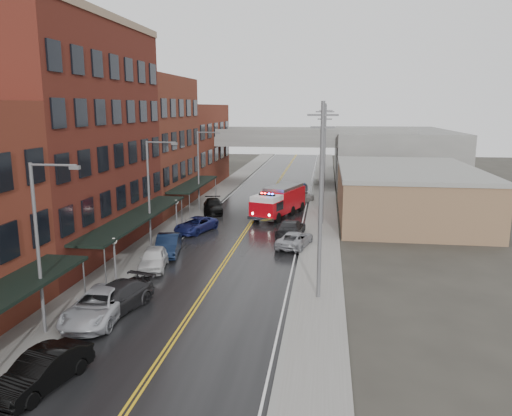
{
  "coord_description": "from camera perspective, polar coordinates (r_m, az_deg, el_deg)",
  "views": [
    {
      "loc": [
        7.48,
        -14.38,
        11.65
      ],
      "look_at": [
        1.49,
        27.82,
        3.0
      ],
      "focal_mm": 35.0,
      "sensor_mm": 36.0,
      "label": 1
    }
  ],
  "objects": [
    {
      "name": "street_lamp_1",
      "position": [
        41.38,
        -11.86,
        2.24
      ],
      "size": [
        2.64,
        0.22,
        9.0
      ],
      "color": "#59595B",
      "rests_on": "ground"
    },
    {
      "name": "awning_2",
      "position": [
        57.55,
        -7.1,
        2.72
      ],
      "size": [
        2.6,
        13.0,
        3.09
      ],
      "color": "black",
      "rests_on": "ground"
    },
    {
      "name": "street_lamp_0",
      "position": [
        27.2,
        -23.31,
        -3.24
      ],
      "size": [
        2.64,
        0.22,
        9.0
      ],
      "color": "#59595B",
      "rests_on": "ground"
    },
    {
      "name": "parked_car_left_6",
      "position": [
        47.59,
        -6.88,
        -1.92
      ],
      "size": [
        3.85,
        5.48,
        1.39
      ],
      "primitive_type": "imported",
      "rotation": [
        0.0,
        0.0,
        -0.34
      ],
      "color": "navy",
      "rests_on": "ground"
    },
    {
      "name": "parked_car_right_0",
      "position": [
        42.33,
        4.45,
        -3.58
      ],
      "size": [
        3.28,
        5.27,
        1.36
      ],
      "primitive_type": "imported",
      "rotation": [
        0.0,
        0.0,
        2.92
      ],
      "color": "#96989E",
      "rests_on": "ground"
    },
    {
      "name": "parked_car_left_4",
      "position": [
        37.4,
        -11.62,
        -5.66
      ],
      "size": [
        2.68,
        4.89,
        1.58
      ],
      "primitive_type": "imported",
      "rotation": [
        0.0,
        0.0,
        0.19
      ],
      "color": "silver",
      "rests_on": "ground"
    },
    {
      "name": "brick_building_far",
      "position": [
        75.52,
        -7.98,
        7.07
      ],
      "size": [
        9.0,
        20.0,
        12.0
      ],
      "primitive_type": "cube",
      "color": "maroon",
      "rests_on": "ground"
    },
    {
      "name": "parked_car_left_7",
      "position": [
        56.09,
        -4.94,
        0.23
      ],
      "size": [
        3.33,
        5.61,
        1.52
      ],
      "primitive_type": "imported",
      "rotation": [
        0.0,
        0.0,
        0.24
      ],
      "color": "black",
      "rests_on": "ground"
    },
    {
      "name": "parked_car_right_2",
      "position": [
        61.62,
        5.14,
        1.32
      ],
      "size": [
        3.54,
        5.29,
        1.67
      ],
      "primitive_type": "imported",
      "rotation": [
        0.0,
        0.0,
        2.79
      ],
      "color": "#B5B5B5",
      "rests_on": "ground"
    },
    {
      "name": "overpass",
      "position": [
        76.96,
        2.5,
        7.24
      ],
      "size": [
        40.0,
        10.0,
        7.5
      ],
      "color": "slate",
      "rests_on": "ground"
    },
    {
      "name": "parked_car_left_2",
      "position": [
        29.57,
        -17.55,
        -10.59
      ],
      "size": [
        2.87,
        5.93,
        1.63
      ],
      "primitive_type": "imported",
      "rotation": [
        0.0,
        0.0,
        0.03
      ],
      "color": "#B3B5BC",
      "rests_on": "ground"
    },
    {
      "name": "parked_car_right_1",
      "position": [
        45.6,
        3.98,
        -2.32
      ],
      "size": [
        2.69,
        5.68,
        1.6
      ],
      "primitive_type": "imported",
      "rotation": [
        0.0,
        0.0,
        3.06
      ],
      "color": "black",
      "rests_on": "ground"
    },
    {
      "name": "fire_truck",
      "position": [
        53.91,
        2.59,
        0.85
      ],
      "size": [
        5.56,
        9.14,
        3.18
      ],
      "rotation": [
        0.0,
        0.0,
        -0.33
      ],
      "color": "#AE0810",
      "rests_on": "ground"
    },
    {
      "name": "awning_1",
      "position": [
        41.19,
        -13.44,
        -0.99
      ],
      "size": [
        2.6,
        18.0,
        3.09
      ],
      "color": "black",
      "rests_on": "ground"
    },
    {
      "name": "street_lamp_2",
      "position": [
        56.54,
        -6.37,
        4.84
      ],
      "size": [
        2.64,
        0.22,
        9.0
      ],
      "color": "#59595B",
      "rests_on": "ground"
    },
    {
      "name": "road",
      "position": [
        46.49,
        -1.44,
        -3.03
      ],
      "size": [
        11.0,
        160.0,
        0.02
      ],
      "primitive_type": "cube",
      "color": "black",
      "rests_on": "ground"
    },
    {
      "name": "utility_pole_0",
      "position": [
        29.87,
        7.41,
        1.06
      ],
      "size": [
        1.8,
        0.24,
        12.0
      ],
      "color": "#59595B",
      "rests_on": "ground"
    },
    {
      "name": "utility_pole_1",
      "position": [
        49.67,
        7.74,
        5.19
      ],
      "size": [
        1.8,
        0.24,
        12.0
      ],
      "color": "#59595B",
      "rests_on": "ground"
    },
    {
      "name": "sidewalk_right",
      "position": [
        45.87,
        7.6,
        -3.25
      ],
      "size": [
        3.0,
        160.0,
        0.15
      ],
      "primitive_type": "cube",
      "color": "slate",
      "rests_on": "ground"
    },
    {
      "name": "globe_lamp_1",
      "position": [
        34.69,
        -15.9,
        -4.6
      ],
      "size": [
        0.44,
        0.44,
        3.12
      ],
      "color": "#59595B",
      "rests_on": "ground"
    },
    {
      "name": "sidewalk_left",
      "position": [
        48.19,
        -10.04,
        -2.61
      ],
      "size": [
        3.0,
        160.0,
        0.15
      ],
      "primitive_type": "cube",
      "color": "slate",
      "rests_on": "ground"
    },
    {
      "name": "globe_lamp_2",
      "position": [
        47.43,
        -9.1,
        -0.03
      ],
      "size": [
        0.44,
        0.44,
        3.12
      ],
      "color": "#59595B",
      "rests_on": "ground"
    },
    {
      "name": "right_far_block",
      "position": [
        85.38,
        15.21,
        5.93
      ],
      "size": [
        18.0,
        30.0,
        8.0
      ],
      "primitive_type": "cube",
      "color": "slate",
      "rests_on": "ground"
    },
    {
      "name": "parked_car_right_3",
      "position": [
        67.55,
        5.01,
        2.2
      ],
      "size": [
        2.01,
        5.05,
        1.63
      ],
      "primitive_type": "imported",
      "rotation": [
        0.0,
        0.0,
        3.08
      ],
      "color": "black",
      "rests_on": "ground"
    },
    {
      "name": "brick_building_b",
      "position": [
        42.85,
        -21.12,
        7.16
      ],
      "size": [
        9.0,
        20.0,
        18.0
      ],
      "primitive_type": "cube",
      "color": "#592217",
      "rests_on": "ground"
    },
    {
      "name": "curb_right",
      "position": [
        45.91,
        5.54,
        -3.19
      ],
      "size": [
        0.3,
        160.0,
        0.15
      ],
      "primitive_type": "cube",
      "color": "gray",
      "rests_on": "ground"
    },
    {
      "name": "brick_building_c",
      "position": [
        58.83,
        -12.73,
        7.15
      ],
      "size": [
        9.0,
        15.0,
        15.0
      ],
      "primitive_type": "cube",
      "color": "brown",
      "rests_on": "ground"
    },
    {
      "name": "parked_car_left_5",
      "position": [
        40.68,
        -10.04,
        -4.17
      ],
      "size": [
        2.58,
        5.13,
        1.61
      ],
      "primitive_type": "imported",
      "rotation": [
        0.0,
        0.0,
        0.19
      ],
      "color": "black",
      "rests_on": "ground"
    },
    {
      "name": "tan_building",
      "position": [
        55.8,
        16.75,
        1.54
      ],
      "size": [
        14.0,
        22.0,
        5.0
      ],
      "primitive_type": "cube",
      "color": "brown",
      "rests_on": "ground"
    },
    {
      "name": "parked_car_left_1",
      "position": [
        23.79,
        -23.26,
        -16.72
      ],
      "size": [
        2.66,
        5.01,
        1.57
      ],
      "primitive_type": "imported",
      "rotation": [
        0.0,
        0.0,
        -0.22
      ],
      "color": "black",
      "rests_on": "ground"
    },
    {
      "name": "curb_left",
      "position": [
        47.71,
        -8.16,
        -2.69
      ],
      "size": [
        0.3,
        160.0,
        0.15
      ],
      "primitive_type": "cube",
      "color": "gray",
      "rests_on": "ground"
    },
    {
      "name": "utility_pole_2",
      "position": [
        69.59,
        7.88,
        6.96
      ],
      "size": [
        1.8,
        0.24,
        12.0
      ],
      "color": "#59595B",
      "rests_on": "ground"
    },
    {
      "name": "parked_car_left_3",
      "position": [
        30.3,
        -15.82,
        -9.95
      ],
      "size": [
        3.62,
        6.0,
        1.63
      ],
      "primitive_type": "imported",
      "rotation": [
        0.0,
        0.0,
        -0.26
      ],
      "color": "black",
      "rests_on": "ground"
    }
  ]
}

